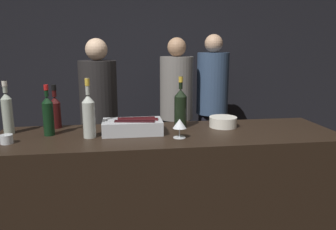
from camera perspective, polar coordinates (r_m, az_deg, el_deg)
name	(u,v)px	position (r m, az deg, el deg)	size (l,w,h in m)	color
wall_back_chalkboard	(144,60)	(4.42, -4.17, 9.54)	(6.40, 0.06, 2.80)	black
bar_counter	(169,202)	(2.40, 0.12, -14.86)	(2.30, 0.67, 1.00)	black
ice_bin_with_bottles	(134,126)	(2.22, -5.96, -1.86)	(0.40, 0.22, 0.10)	#B7BABF
bowl_white	(223,122)	(2.42, 9.56, -1.13)	(0.20, 0.20, 0.07)	silver
wine_glass	(180,124)	(2.09, 2.03, -1.63)	(0.09, 0.09, 0.12)	silver
candle_votive	(7,139)	(2.21, -26.30, -3.79)	(0.07, 0.07, 0.06)	silver
red_wine_bottle_black_foil	(55,110)	(2.47, -19.02, 0.76)	(0.07, 0.07, 0.31)	#380F0F
rose_wine_bottle	(89,115)	(2.15, -13.63, 0.08)	(0.08, 0.08, 0.38)	#B2B7AD
white_wine_bottle	(7,111)	(2.43, -26.20, 0.56)	(0.07, 0.07, 0.36)	#9EA899
red_wine_bottle_burgundy	(48,115)	(2.28, -20.16, 0.08)	(0.07, 0.07, 0.34)	black
champagne_bottle	(181,107)	(2.34, 2.19, 1.34)	(0.09, 0.09, 0.37)	black
person_in_hoodie	(212,99)	(3.96, 7.70, 2.70)	(0.37, 0.37, 1.72)	black
person_blond_tee	(176,104)	(3.76, 1.48, 1.91)	(0.38, 0.38, 1.68)	black
person_grey_polo	(99,114)	(3.31, -11.89, 0.10)	(0.36, 0.36, 1.66)	black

